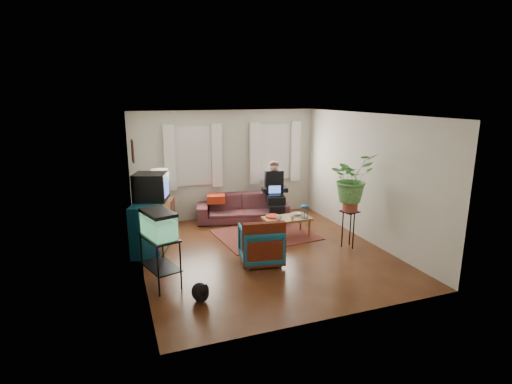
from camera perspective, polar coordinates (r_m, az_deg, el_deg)
name	(u,v)px	position (r m, az deg, el deg)	size (l,w,h in m)	color
floor	(263,252)	(7.75, 1.03, -8.59)	(4.50, 5.00, 0.01)	#4F2B14
ceiling	(264,115)	(7.18, 1.12, 10.98)	(4.50, 5.00, 0.01)	white
wall_back	(226,165)	(9.69, -4.28, 3.92)	(4.50, 0.01, 2.60)	silver
wall_front	(334,227)	(5.19, 11.11, -4.98)	(4.50, 0.01, 2.60)	silver
wall_left	(137,197)	(6.89, -16.65, -0.65)	(0.01, 5.00, 2.60)	silver
wall_right	(367,178)	(8.42, 15.51, 1.96)	(0.01, 5.00, 2.60)	silver
window_left	(193,156)	(9.44, -8.96, 5.07)	(1.08, 0.04, 1.38)	white
window_right	(274,152)	(10.04, 2.64, 5.73)	(1.08, 0.04, 1.38)	white
curtains_left	(194,157)	(9.37, -8.87, 5.00)	(1.36, 0.06, 1.50)	white
curtains_right	(276,152)	(9.96, 2.81, 5.67)	(1.36, 0.06, 1.50)	white
picture_frame	(133,151)	(7.61, -17.16, 5.62)	(0.04, 0.32, 0.40)	#3D2616
area_rug	(265,235)	(8.66, 1.33, -6.10)	(2.00, 1.60, 0.01)	brown
sofa	(242,203)	(9.53, -1.97, -1.63)	(2.15, 0.85, 0.84)	brown
seated_person	(274,193)	(9.57, 2.66, -0.21)	(0.54, 0.66, 1.28)	black
side_table	(162,215)	(9.04, -13.28, -3.22)	(0.50, 0.50, 0.73)	#402618
table_lamp	(160,185)	(8.87, -13.52, 0.97)	(0.38, 0.38, 0.67)	white
dresser	(151,226)	(7.95, -14.80, -4.73)	(0.54, 1.09, 0.98)	#125C6E
crt_tv	(151,187)	(7.85, -14.79, 0.73)	(0.60, 0.54, 0.52)	black
aquarium_stand	(161,261)	(6.51, -13.45, -9.61)	(0.41, 0.73, 0.81)	black
aquarium	(158,224)	(6.30, -13.76, -4.41)	(0.36, 0.66, 0.43)	#7FD899
black_cat	(200,290)	(6.05, -7.98, -13.75)	(0.25, 0.39, 0.33)	black
armchair	(261,243)	(7.19, 0.68, -7.24)	(0.72, 0.68, 0.74)	navy
serape_throw	(264,240)	(6.88, 1.18, -6.87)	(0.74, 0.17, 0.61)	#9E0A0A
coffee_table	(287,227)	(8.57, 4.42, -4.96)	(0.99, 0.54, 0.41)	brown
cup_a	(279,218)	(8.32, 3.31, -3.71)	(0.11, 0.11, 0.09)	white
cup_b	(292,218)	(8.37, 5.21, -3.65)	(0.09, 0.09, 0.08)	beige
bowl	(297,214)	(8.69, 5.82, -3.14)	(0.19, 0.19, 0.05)	white
snack_tray	(273,216)	(8.51, 2.42, -3.49)	(0.31, 0.31, 0.04)	#B21414
birdcage	(305,211)	(8.49, 6.95, -2.72)	(0.16, 0.16, 0.29)	#115B6B
plant_stand	(349,229)	(8.09, 13.11, -5.18)	(0.31, 0.31, 0.74)	black
potted_plant	(351,185)	(7.86, 13.45, 0.94)	(0.85, 0.73, 0.94)	#599947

